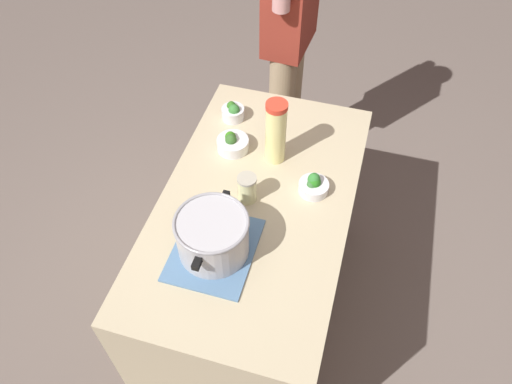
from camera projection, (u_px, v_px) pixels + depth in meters
ground_plane at (256, 304)px, 2.54m from camera, size 8.00×8.00×0.00m
counter_slab at (256, 260)px, 2.22m from camera, size 1.28×0.73×0.85m
dish_cloth at (214, 249)px, 1.74m from camera, size 0.34×0.28×0.01m
cooking_pot at (213, 235)px, 1.67m from camera, size 0.33×0.26×0.16m
lemonade_pitcher at (276, 132)px, 1.92m from camera, size 0.09×0.09×0.29m
mason_jar at (247, 188)px, 1.85m from camera, size 0.07×0.07×0.12m
broccoli_bowl_front at (233, 112)px, 2.16m from camera, size 0.10×0.10×0.08m
broccoli_bowl_center at (314, 185)px, 1.90m from camera, size 0.12×0.12×0.08m
broccoli_bowl_back at (232, 143)px, 2.05m from camera, size 0.13×0.13×0.08m
person_cook at (289, 34)px, 2.48m from camera, size 0.50×0.22×1.68m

